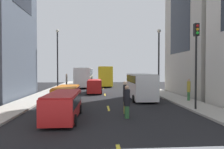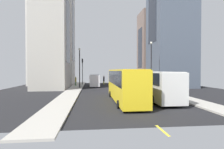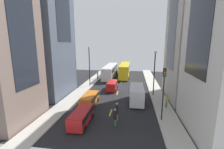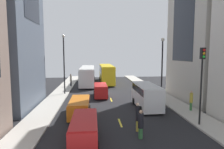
{
  "view_description": "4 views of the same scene",
  "coord_description": "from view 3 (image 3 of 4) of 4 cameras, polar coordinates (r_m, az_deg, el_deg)",
  "views": [
    {
      "loc": [
        -0.74,
        -27.65,
        2.96
      ],
      "look_at": [
        1.02,
        -1.65,
        2.38
      ],
      "focal_mm": 31.35,
      "sensor_mm": 36.0,
      "label": 1
    },
    {
      "loc": [
        4.06,
        31.24,
        3.48
      ],
      "look_at": [
        0.62,
        -0.03,
        2.8
      ],
      "focal_mm": 29.65,
      "sensor_mm": 36.0,
      "label": 2
    },
    {
      "loc": [
        2.87,
        -31.27,
        8.91
      ],
      "look_at": [
        -1.93,
        2.07,
        2.24
      ],
      "focal_mm": 24.49,
      "sensor_mm": 36.0,
      "label": 3
    },
    {
      "loc": [
        -2.2,
        -28.27,
        5.81
      ],
      "look_at": [
        0.53,
        0.12,
        2.79
      ],
      "focal_mm": 30.84,
      "sensor_mm": 36.0,
      "label": 4
    }
  ],
  "objects": [
    {
      "name": "streetcar_yellow",
      "position": [
        42.7,
        4.77,
        2.01
      ],
      "size": [
        2.7,
        12.03,
        3.59
      ],
      "color": "yellow",
      "rests_on": "ground"
    },
    {
      "name": "lane_stripe_4",
      "position": [
        44.86,
        4.35,
        -0.29
      ],
      "size": [
        0.16,
        2.0,
        0.01
      ],
      "primitive_type": "cube",
      "color": "yellow",
      "rests_on": "ground"
    },
    {
      "name": "pedestrian_crossing_near",
      "position": [
        39.37,
        -5.38,
        0.01
      ],
      "size": [
        0.33,
        0.33,
        2.17
      ],
      "rotation": [
        0.0,
        0.0,
        3.75
      ],
      "color": "black",
      "rests_on": "ground"
    },
    {
      "name": "car_red_1",
      "position": [
        30.17,
        -0.01,
        -3.97
      ],
      "size": [
        1.89,
        4.34,
        1.72
      ],
      "color": "red",
      "rests_on": "ground"
    },
    {
      "name": "delivery_van_white",
      "position": [
        24.04,
        9.24,
        -6.88
      ],
      "size": [
        2.25,
        5.61,
        2.58
      ],
      "color": "white",
      "rests_on": "ground"
    },
    {
      "name": "lane_stripe_2",
      "position": [
        28.64,
        2.04,
        -6.93
      ],
      "size": [
        0.16,
        2.0,
        0.01
      ],
      "primitive_type": "cube",
      "color": "yellow",
      "rests_on": "ground"
    },
    {
      "name": "building_east_1",
      "position": [
        27.35,
        27.77,
        14.51
      ],
      "size": [
        6.07,
        9.78,
        22.16
      ],
      "color": "#B7B2A8",
      "rests_on": "ground"
    },
    {
      "name": "pedestrian_crossing_mid",
      "position": [
        22.98,
        19.73,
        -9.06
      ],
      "size": [
        0.32,
        0.32,
        1.99
      ],
      "rotation": [
        0.0,
        0.0,
        6.08
      ],
      "color": "#336B38",
      "rests_on": "ground"
    },
    {
      "name": "sidewalk_west",
      "position": [
        34.0,
        -9.27,
        -4.02
      ],
      "size": [
        2.53,
        44.0,
        0.15
      ],
      "primitive_type": "cube",
      "color": "#B2ADA3",
      "rests_on": "ground"
    },
    {
      "name": "ground_plane",
      "position": [
        32.64,
        2.84,
        -4.66
      ],
      "size": [
        40.82,
        40.82,
        0.0
      ],
      "primitive_type": "plane",
      "color": "black"
    },
    {
      "name": "car_red_0",
      "position": [
        18.3,
        -11.31,
        -14.82
      ],
      "size": [
        1.87,
        4.66,
        1.61
      ],
      "color": "red",
      "rests_on": "ground"
    },
    {
      "name": "sidewalk_east",
      "position": [
        32.78,
        15.42,
        -4.86
      ],
      "size": [
        2.53,
        44.0,
        0.15
      ],
      "primitive_type": "cube",
      "color": "#B2ADA3",
      "rests_on": "ground"
    },
    {
      "name": "car_orange_2",
      "position": [
        23.42,
        -8.4,
        -8.91
      ],
      "size": [
        1.99,
        4.73,
        1.53
      ],
      "color": "orange",
      "rests_on": "ground"
    },
    {
      "name": "streetlamp_far",
      "position": [
        26.97,
        15.58,
        2.02
      ],
      "size": [
        0.44,
        0.44,
        7.68
      ],
      "color": "black",
      "rests_on": "ground"
    },
    {
      "name": "lane_stripe_3",
      "position": [
        36.68,
        3.46,
        -2.87
      ],
      "size": [
        0.16,
        2.0,
        0.01
      ],
      "primitive_type": "cube",
      "color": "yellow",
      "rests_on": "ground"
    },
    {
      "name": "lane_stripe_1",
      "position": [
        20.88,
        -0.52,
        -14.04
      ],
      "size": [
        0.16,
        2.0,
        0.01
      ],
      "primitive_type": "cube",
      "color": "yellow",
      "rests_on": "ground"
    },
    {
      "name": "pedestrian_walking_far",
      "position": [
        17.49,
        1.18,
        -15.47
      ],
      "size": [
        0.39,
        0.39,
        2.02
      ],
      "rotation": [
        0.0,
        0.0,
        5.62
      ],
      "color": "#336B38",
      "rests_on": "ground"
    },
    {
      "name": "pedestrian_waiting_curb",
      "position": [
        18.54,
        1.85,
        -13.33
      ],
      "size": [
        0.28,
        0.28,
        2.21
      ],
      "rotation": [
        0.0,
        0.0,
        5.09
      ],
      "color": "gold",
      "rests_on": "ground"
    },
    {
      "name": "streetlamp_near",
      "position": [
        32.43,
        -8.47,
        4.47
      ],
      "size": [
        0.44,
        0.44,
        8.4
      ],
      "color": "black",
      "rests_on": "ground"
    },
    {
      "name": "lane_stripe_5",
      "position": [
        53.1,
        4.97,
        1.5
      ],
      "size": [
        0.16,
        2.0,
        0.01
      ],
      "primitive_type": "cube",
      "color": "yellow",
      "rests_on": "ground"
    },
    {
      "name": "city_bus_white",
      "position": [
        41.37,
        -0.62,
        1.59
      ],
      "size": [
        2.8,
        12.92,
        3.35
      ],
      "color": "silver",
      "rests_on": "ground"
    },
    {
      "name": "traffic_light_near_corner",
      "position": [
        18.19,
        18.77,
        -3.72
      ],
      "size": [
        0.32,
        0.44,
        6.17
      ],
      "color": "black",
      "rests_on": "ground"
    }
  ]
}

